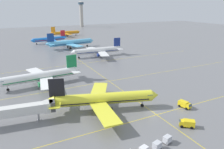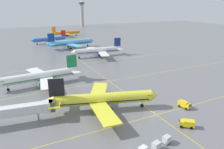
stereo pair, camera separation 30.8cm
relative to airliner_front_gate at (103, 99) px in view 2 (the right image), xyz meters
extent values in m
plane|color=slate|center=(13.50, -8.45, -3.91)|extent=(600.00, 600.00, 0.00)
cylinder|color=yellow|center=(0.50, -0.16, 0.07)|extent=(30.70, 12.85, 3.68)
cone|color=yellow|center=(16.49, -5.20, 0.07)|extent=(3.49, 4.20, 3.61)
cone|color=yellow|center=(-15.78, 4.98, 0.46)|extent=(4.01, 4.27, 3.50)
cube|color=black|center=(-13.37, 4.22, 4.63)|extent=(4.54, 1.73, 5.82)
cube|color=yellow|center=(-14.71, 1.59, 0.46)|extent=(4.48, 5.74, 0.23)
cube|color=yellow|center=(-12.96, 7.14, 0.46)|extent=(4.48, 5.74, 0.23)
cube|color=yellow|center=(-2.91, -7.72, -0.51)|extent=(6.42, 14.96, 0.39)
cube|color=yellow|center=(2.05, 7.99, -0.51)|extent=(11.55, 15.14, 0.39)
cylinder|color=black|center=(-0.84, -5.02, -1.77)|extent=(3.76, 2.93, 2.04)
cylinder|color=black|center=(2.20, 4.59, -1.77)|extent=(3.76, 2.93, 2.04)
cube|color=#385166|center=(14.36, -4.53, 0.60)|extent=(2.68, 3.76, 0.68)
cube|color=black|center=(0.50, -0.16, -0.39)|extent=(28.34, 12.14, 0.35)
cylinder|color=#99999E|center=(12.52, -3.95, -2.31)|extent=(0.27, 0.27, 1.60)
cylinder|color=black|center=(12.52, -3.95, -3.37)|extent=(1.15, 0.74, 1.07)
cylinder|color=#99999E|center=(-2.11, -1.98, -2.31)|extent=(0.27, 0.27, 1.60)
cylinder|color=black|center=(-2.11, -1.98, -3.37)|extent=(1.15, 0.74, 1.07)
cylinder|color=#99999E|center=(-0.60, 2.83, -2.31)|extent=(0.27, 0.27, 1.60)
cylinder|color=black|center=(-0.60, 2.83, -3.37)|extent=(1.15, 0.74, 1.07)
cylinder|color=white|center=(-14.66, 32.08, 0.03)|extent=(30.90, 5.96, 3.65)
cone|color=white|center=(2.19, 33.36, 0.41)|extent=(3.32, 3.69, 3.46)
cube|color=#197F47|center=(-0.30, 33.17, 4.54)|extent=(4.62, 0.69, 5.76)
cube|color=white|center=(-0.04, 36.08, 0.41)|extent=(3.44, 5.21, 0.23)
cube|color=white|center=(0.39, 30.33, 0.41)|extent=(3.44, 5.21, 0.23)
cube|color=white|center=(-14.32, 40.29, -0.55)|extent=(8.84, 15.22, 0.38)
cube|color=white|center=(-13.08, 24.02, -0.55)|extent=(6.87, 14.93, 0.38)
cylinder|color=#2D9956|center=(-15.23, 37.04, -1.79)|extent=(3.41, 2.26, 2.02)
cylinder|color=#2D9956|center=(-14.47, 27.09, -1.79)|extent=(3.41, 2.26, 2.02)
cube|color=#385166|center=(-29.01, 30.99, 0.56)|extent=(1.98, 3.48, 0.67)
cube|color=#197F47|center=(-14.66, 32.08, -0.43)|extent=(28.46, 5.81, 0.35)
cylinder|color=#99999E|center=(-27.10, 31.13, -2.32)|extent=(0.27, 0.27, 1.58)
cylinder|color=black|center=(-27.10, 31.13, -3.38)|extent=(1.09, 0.51, 1.06)
cylinder|color=#99999E|center=(-12.93, 34.71, -2.32)|extent=(0.27, 0.27, 1.58)
cylinder|color=black|center=(-12.93, 34.71, -3.38)|extent=(1.09, 0.51, 1.06)
cylinder|color=#99999E|center=(-12.56, 29.74, -2.32)|extent=(0.27, 0.27, 1.58)
cylinder|color=black|center=(-12.56, 29.74, -3.38)|extent=(1.09, 0.51, 1.06)
cylinder|color=white|center=(27.22, 69.58, 0.03)|extent=(30.83, 4.85, 3.65)
cone|color=white|center=(10.62, 70.23, 0.03)|extent=(2.63, 3.67, 3.57)
cone|color=white|center=(44.10, 68.92, 0.41)|extent=(3.20, 3.58, 3.46)
cube|color=navy|center=(41.60, 69.01, 4.54)|extent=(4.62, 0.53, 5.76)
cube|color=white|center=(42.19, 71.87, 0.41)|extent=(3.26, 5.11, 0.23)
cube|color=white|center=(41.97, 66.12, 0.41)|extent=(3.26, 5.11, 0.23)
cube|color=white|center=(28.49, 77.69, -0.55)|extent=(7.36, 15.03, 0.38)
cube|color=white|center=(27.86, 61.39, -0.55)|extent=(8.38, 15.18, 0.38)
cylinder|color=navy|center=(27.22, 74.57, -1.79)|extent=(3.34, 2.14, 2.02)
cylinder|color=navy|center=(26.83, 64.60, -1.79)|extent=(3.34, 2.14, 2.02)
cube|color=#385166|center=(12.83, 70.14, 0.56)|extent=(1.86, 3.42, 0.67)
cube|color=navy|center=(27.22, 69.58, -0.43)|extent=(28.38, 4.79, 0.35)
cylinder|color=#99999E|center=(14.75, 70.06, -2.32)|extent=(0.27, 0.27, 1.58)
cylinder|color=black|center=(14.75, 70.06, -3.38)|extent=(1.07, 0.47, 1.06)
cylinder|color=#99999E|center=(29.23, 72.00, -2.32)|extent=(0.27, 0.27, 1.58)
cylinder|color=black|center=(29.23, 72.00, -3.38)|extent=(1.07, 0.47, 1.06)
cylinder|color=#99999E|center=(29.04, 67.01, -2.32)|extent=(0.27, 0.27, 1.58)
cylinder|color=black|center=(29.04, 67.01, -3.38)|extent=(1.07, 0.47, 1.06)
cylinder|color=#5BB7E5|center=(20.11, 105.09, 0.41)|extent=(33.94, 7.36, 4.00)
cone|color=#5BB7E5|center=(38.24, 106.91, 0.41)|extent=(3.12, 4.18, 3.92)
cone|color=#5BB7E5|center=(1.67, 103.23, 0.83)|extent=(3.73, 4.12, 3.80)
cube|color=navy|center=(4.39, 103.50, 5.36)|extent=(5.07, 0.88, 6.32)
cube|color=#5BB7E5|center=(4.19, 100.31, 0.83)|extent=(3.90, 5.79, 0.25)
cube|color=#5BB7E5|center=(3.55, 106.59, 0.83)|extent=(3.90, 5.79, 0.25)
cube|color=#5BB7E5|center=(19.96, 96.07, -0.22)|extent=(10.03, 16.72, 0.42)
cube|color=#5BB7E5|center=(18.17, 113.89, -0.22)|extent=(7.16, 16.30, 0.42)
cylinder|color=#5BB7E5|center=(20.87, 99.66, -1.59)|extent=(3.78, 2.56, 2.21)
cylinder|color=#5BB7E5|center=(19.77, 110.56, -1.59)|extent=(3.78, 2.56, 2.21)
cube|color=#385166|center=(35.83, 106.67, 0.99)|extent=(2.26, 3.85, 0.74)
cube|color=navy|center=(20.11, 105.09, -0.09)|extent=(31.26, 7.13, 0.38)
cylinder|color=#99999E|center=(33.74, 106.46, -2.17)|extent=(0.29, 0.29, 1.74)
cylinder|color=black|center=(33.74, 106.46, -3.33)|extent=(1.20, 0.59, 1.16)
cylinder|color=#99999E|center=(18.29, 102.15, -2.17)|extent=(0.29, 0.29, 1.74)
cylinder|color=black|center=(18.29, 102.15, -3.33)|extent=(1.20, 0.59, 1.16)
cylinder|color=#99999E|center=(17.74, 107.60, -2.17)|extent=(0.29, 0.29, 1.74)
cylinder|color=black|center=(17.74, 107.60, -3.33)|extent=(1.20, 0.59, 1.16)
cylinder|color=blue|center=(8.98, 135.59, -0.32)|extent=(28.16, 8.13, 3.33)
cone|color=blue|center=(-5.94, 132.96, -0.32)|extent=(2.81, 3.60, 3.26)
cone|color=blue|center=(24.15, 138.25, 0.03)|extent=(3.31, 3.60, 3.16)
cube|color=red|center=(21.91, 137.86, 3.80)|extent=(4.19, 1.04, 5.25)
cube|color=blue|center=(21.88, 140.52, 0.03)|extent=(3.55, 4.97, 0.21)
cube|color=blue|center=(22.79, 135.35, 0.03)|extent=(3.55, 4.97, 0.21)
cube|color=blue|center=(8.55, 143.06, -0.84)|extent=(9.13, 13.88, 0.35)
cube|color=blue|center=(11.13, 128.41, -0.84)|extent=(5.01, 13.28, 0.35)
cylinder|color=blue|center=(8.02, 140.04, -1.98)|extent=(3.25, 2.33, 1.84)
cylinder|color=blue|center=(9.59, 131.07, -1.98)|extent=(3.25, 2.33, 1.84)
cube|color=#385166|center=(-3.96, 133.31, 0.16)|extent=(2.08, 3.29, 0.61)
cube|color=red|center=(8.98, 135.59, -0.73)|extent=(25.96, 7.77, 0.32)
cylinder|color=#99999E|center=(-2.23, 133.61, -2.46)|extent=(0.25, 0.25, 1.44)
cylinder|color=black|center=(-2.23, 133.61, -3.42)|extent=(1.02, 0.55, 0.96)
cylinder|color=#99999E|center=(10.31, 138.13, -2.46)|extent=(0.25, 0.25, 1.44)
cylinder|color=black|center=(10.31, 138.13, -3.42)|extent=(1.02, 0.55, 0.96)
cylinder|color=#99999E|center=(11.09, 133.65, -2.46)|extent=(0.25, 0.25, 1.44)
cylinder|color=black|center=(11.09, 133.65, -3.42)|extent=(1.02, 0.55, 0.96)
cylinder|color=orange|center=(33.59, 172.65, -0.25)|extent=(28.66, 5.12, 3.39)
cone|color=orange|center=(48.98, 173.59, -0.25)|extent=(2.51, 3.45, 3.32)
cone|color=orange|center=(17.94, 171.69, 0.10)|extent=(3.04, 3.38, 3.22)
cube|color=orange|center=(20.25, 171.83, 3.93)|extent=(4.29, 0.58, 5.35)
cube|color=orange|center=(19.97, 169.14, 0.10)|extent=(3.13, 4.80, 0.21)
cube|color=orange|center=(19.64, 174.47, 0.10)|extent=(3.13, 4.80, 0.21)
cube|color=orange|center=(33.16, 165.04, -0.79)|extent=(8.04, 14.12, 0.36)
cube|color=orange|center=(32.24, 180.15, -0.79)|extent=(6.56, 13.90, 0.36)
cylinder|color=#333338|center=(34.05, 168.04, -1.95)|extent=(3.14, 2.05, 1.87)
cylinder|color=#333338|center=(33.49, 177.29, -1.95)|extent=(3.14, 2.05, 1.87)
cube|color=#385166|center=(46.93, 173.47, 0.24)|extent=(1.79, 3.21, 0.62)
cube|color=orange|center=(33.59, 172.65, -0.68)|extent=(26.39, 5.01, 0.32)
cylinder|color=#99999E|center=(45.15, 173.36, -2.44)|extent=(0.25, 0.25, 1.47)
cylinder|color=black|center=(45.15, 173.36, -3.42)|extent=(1.00, 0.46, 0.98)
cylinder|color=#99999E|center=(31.95, 170.23, -2.44)|extent=(0.25, 0.25, 1.47)
cylinder|color=black|center=(31.95, 170.23, -3.42)|extent=(1.00, 0.46, 0.98)
cylinder|color=#99999E|center=(31.67, 174.85, -2.44)|extent=(0.25, 0.25, 1.47)
cylinder|color=black|center=(31.67, 174.85, -3.42)|extent=(1.00, 0.46, 0.98)
cube|color=yellow|center=(13.50, -10.45, -3.90)|extent=(155.50, 0.20, 0.01)
cube|color=yellow|center=(13.50, 23.29, -3.90)|extent=(155.50, 0.20, 0.01)
cube|color=yellow|center=(13.50, 57.03, -3.90)|extent=(155.50, 0.20, 0.01)
cube|color=yellow|center=(13.50, 23.29, -3.90)|extent=(0.20, 111.35, 0.01)
cube|color=yellow|center=(24.63, -10.09, -2.66)|extent=(2.48, 3.33, 1.70)
cube|color=yellow|center=(25.03, -12.00, -2.81)|extent=(2.03, 1.65, 1.40)
cube|color=#385166|center=(25.14, -12.49, -2.46)|extent=(1.64, 0.69, 0.70)
cylinder|color=black|center=(24.09, -12.15, -3.51)|extent=(0.44, 0.84, 0.80)
cylinder|color=black|center=(25.95, -11.75, -3.51)|extent=(0.44, 0.84, 0.80)
cylinder|color=black|center=(23.55, -9.61, -3.51)|extent=(0.44, 0.84, 0.80)
cylinder|color=black|center=(25.41, -9.21, -3.51)|extent=(0.44, 0.84, 0.80)
cube|color=yellow|center=(17.12, -19.96, -2.66)|extent=(3.52, 3.39, 1.70)
cube|color=yellow|center=(15.63, -18.70, -2.81)|extent=(2.16, 2.21, 1.40)
cube|color=#385166|center=(15.25, -18.38, -2.46)|extent=(1.31, 1.45, 0.70)
cylinder|color=black|center=(16.28, -18.01, -3.51)|extent=(0.79, 0.73, 0.80)
cylinder|color=black|center=(15.05, -19.46, -3.51)|extent=(0.79, 0.73, 0.80)
cylinder|color=black|center=(18.27, -19.69, -3.51)|extent=(0.79, 0.73, 0.80)
cylinder|color=black|center=(17.04, -21.14, -3.51)|extent=(0.79, 0.73, 0.80)
cube|color=#99999E|center=(3.27, -23.55, -3.61)|extent=(2.43, 2.06, 0.12)
cube|color=silver|center=(3.27, -23.55, -2.80)|extent=(2.19, 1.86, 1.50)
cube|color=silver|center=(3.41, -24.13, -3.33)|extent=(1.98, 1.00, 0.57)
cylinder|color=#99999E|center=(4.58, -23.22, -3.61)|extent=(0.70, 0.25, 0.08)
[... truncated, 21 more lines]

